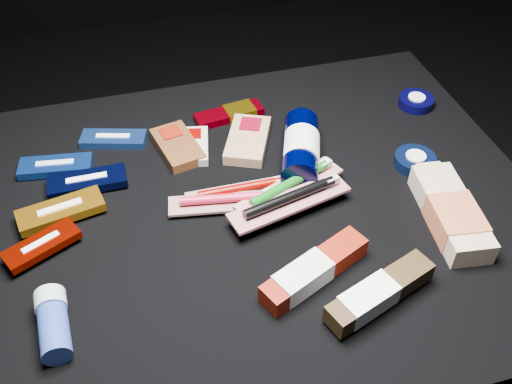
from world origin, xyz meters
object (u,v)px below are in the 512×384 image
object	(u,v)px
bodywash_bottle	(451,214)
lotion_bottle	(301,148)
deodorant_stick	(53,323)
toothpaste_carton_red	(311,273)

from	to	relation	value
bodywash_bottle	lotion_bottle	bearing A→B (deg)	138.96
deodorant_stick	toothpaste_carton_red	xyz separation A→B (m)	(0.36, -0.01, -0.00)
lotion_bottle	deodorant_stick	xyz separation A→B (m)	(-0.43, -0.25, -0.01)
lotion_bottle	deodorant_stick	bearing A→B (deg)	-129.97
deodorant_stick	toothpaste_carton_red	distance (m)	0.36
lotion_bottle	bodywash_bottle	bearing A→B (deg)	-27.95
lotion_bottle	toothpaste_carton_red	world-z (taller)	lotion_bottle
bodywash_bottle	toothpaste_carton_red	world-z (taller)	bodywash_bottle
bodywash_bottle	toothpaste_carton_red	xyz separation A→B (m)	(-0.26, -0.05, -0.00)
lotion_bottle	toothpaste_carton_red	xyz separation A→B (m)	(-0.07, -0.26, -0.02)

